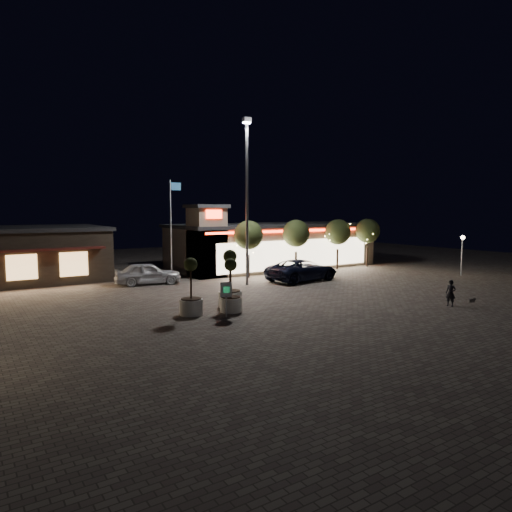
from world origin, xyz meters
TOP-DOWN VIEW (x-y plane):
  - ground at (0.00, 0.00)m, footprint 90.00×90.00m
  - retail_building at (9.51, 15.82)m, footprint 20.40×8.40m
  - floodlight_pole at (2.00, 8.00)m, footprint 0.60×0.40m
  - flagpole at (-1.90, 13.00)m, footprint 0.95×0.10m
  - lamp_post_east at (20.00, 2.00)m, footprint 0.36×0.36m
  - string_tree_a at (4.00, 11.00)m, footprint 2.42×2.42m
  - string_tree_b at (9.00, 11.00)m, footprint 2.42×2.42m
  - string_tree_c at (14.00, 11.00)m, footprint 2.42×2.42m
  - string_tree_d at (18.00, 11.00)m, footprint 2.42×2.42m
  - pickup_truck at (6.73, 7.28)m, footprint 6.44×3.44m
  - white_sedan at (-4.22, 12.33)m, footprint 5.24×3.01m
  - pedestrian at (7.95, -5.09)m, footprint 0.50×0.64m
  - dog at (9.33, -5.60)m, footprint 0.56×0.28m
  - planter_left at (-3.62, 0.69)m, footprint 1.21×1.21m
  - planter_mid at (-5.77, 1.23)m, footprint 1.26×1.26m
  - planter_right at (-2.99, 1.85)m, footprint 1.37×1.37m
  - valet_sign at (-4.41, -0.20)m, footprint 0.58×0.30m

SIDE VIEW (x-z plane):
  - ground at x=0.00m, z-range 0.00..0.00m
  - dog at x=9.33m, z-range 0.15..0.45m
  - pedestrian at x=7.95m, z-range 0.00..1.56m
  - white_sedan at x=-4.22m, z-range 0.00..1.68m
  - pickup_truck at x=6.73m, z-range 0.00..1.72m
  - planter_left at x=-3.62m, z-range -0.57..2.42m
  - planter_mid at x=-5.77m, z-range -0.59..2.51m
  - planter_right at x=-2.99m, z-range -0.64..2.72m
  - valet_sign at x=-4.41m, z-range 0.37..2.22m
  - retail_building at x=9.51m, z-range -0.84..5.26m
  - lamp_post_east at x=20.00m, z-range 0.72..4.20m
  - string_tree_a at x=4.00m, z-range 1.17..5.95m
  - string_tree_b at x=9.00m, z-range 1.17..5.95m
  - string_tree_c at x=14.00m, z-range 1.17..5.95m
  - string_tree_d at x=18.00m, z-range 1.17..5.95m
  - flagpole at x=-1.90m, z-range 0.74..8.74m
  - floodlight_pole at x=2.00m, z-range 0.83..13.21m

